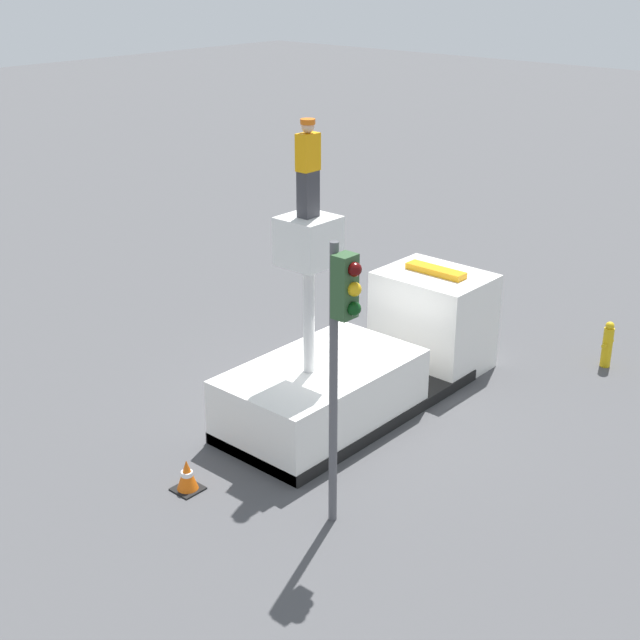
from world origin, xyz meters
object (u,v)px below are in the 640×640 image
worker (308,169)px  traffic_cone_rear (187,476)px  traffic_light_pole (341,333)px  bucket_truck (369,363)px  fire_hydrant (607,344)px

worker → traffic_cone_rear: bearing=175.4°
traffic_light_pole → traffic_cone_rear: bearing=111.4°
bucket_truck → traffic_light_pole: (-3.78, -2.41, 2.59)m
worker → fire_hydrant: bearing=-24.2°
worker → traffic_light_pole: bearing=-128.6°
worker → traffic_cone_rear: 5.83m
bucket_truck → traffic_cone_rear: bearing=177.2°
traffic_light_pole → traffic_cone_rear: size_ratio=8.13×
worker → bucket_truck: bearing=0.0°
bucket_truck → traffic_cone_rear: 4.85m
bucket_truck → traffic_light_pole: size_ratio=1.39×
traffic_light_pole → worker: bearing=51.4°
traffic_light_pole → fire_hydrant: size_ratio=4.42×
traffic_light_pole → fire_hydrant: 9.20m
bucket_truck → traffic_light_pole: traffic_light_pole is taller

